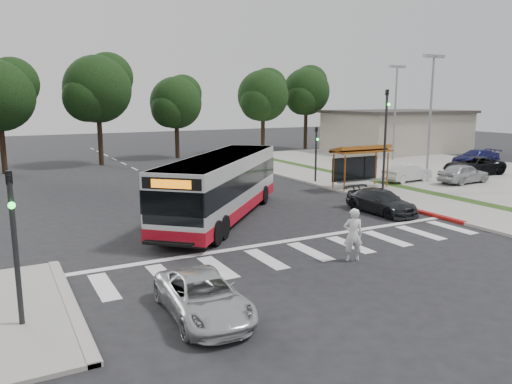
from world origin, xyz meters
TOP-DOWN VIEW (x-y plane):
  - ground at (0.00, 0.00)m, footprint 140.00×140.00m
  - sidewalk_east at (11.00, 8.00)m, footprint 4.00×40.00m
  - curb_east at (9.00, 8.00)m, footprint 0.30×40.00m
  - curb_east_red at (9.00, -2.00)m, footprint 0.32×6.00m
  - parking_lot at (23.00, 10.00)m, footprint 18.00×36.00m
  - commercial_building at (30.00, 22.00)m, footprint 14.00×10.00m
  - building_roof_cap at (30.00, 22.00)m, footprint 14.60×10.60m
  - crosswalk_ladder at (0.00, -5.00)m, footprint 18.00×2.60m
  - bus_shelter at (10.80, 5.10)m, footprint 4.20×1.60m
  - traffic_signal_sw at (-10.50, -7.01)m, footprint 0.18×0.37m
  - traffic_signal_ne_tall at (9.60, 1.49)m, footprint 0.18×0.37m
  - traffic_signal_ne_short at (9.60, 8.49)m, footprint 0.18×0.37m
  - lot_light_front at (18.00, 6.00)m, footprint 1.90×0.35m
  - lot_light_mid at (24.00, 16.00)m, footprint 1.90×0.35m
  - tree_ne_a at (16.08, 28.06)m, footprint 6.16×5.74m
  - tree_ne_b at (23.08, 30.06)m, footprint 6.16×5.74m
  - tree_north_a at (-1.92, 26.07)m, footprint 6.60×6.15m
  - tree_north_b at (6.07, 28.06)m, footprint 5.72×5.33m
  - transit_bus at (-0.77, 1.81)m, footprint 10.19×10.86m
  - pedestrian at (0.77, -6.67)m, footprint 0.86×0.73m
  - dark_sedan at (7.15, -1.09)m, footprint 1.96×4.38m
  - silver_suv_south at (-6.00, -8.60)m, footprint 2.16×4.30m
  - parked_car_0 at (18.45, 3.06)m, footprint 4.15×1.83m
  - parked_car_1 at (15.50, 5.49)m, footprint 4.07×1.74m
  - parked_car_2 at (22.54, 5.49)m, footprint 5.20×2.68m
  - parked_car_3 at (27.51, 9.25)m, footprint 4.83×2.09m

SIDE VIEW (x-z plane):
  - ground at x=0.00m, z-range 0.00..0.00m
  - crosswalk_ladder at x=0.00m, z-range 0.00..0.01m
  - parking_lot at x=23.00m, z-range 0.00..0.10m
  - sidewalk_east at x=11.00m, z-range 0.00..0.12m
  - curb_east at x=9.00m, z-range 0.00..0.15m
  - curb_east_red at x=9.00m, z-range 0.00..0.15m
  - silver_suv_south at x=-6.00m, z-range 0.00..1.17m
  - dark_sedan at x=7.15m, z-range 0.00..1.25m
  - parked_car_1 at x=15.50m, z-range 0.10..1.41m
  - parked_car_3 at x=27.51m, z-range 0.10..1.48m
  - parked_car_0 at x=18.45m, z-range 0.10..1.49m
  - parked_car_2 at x=22.54m, z-range 0.10..1.50m
  - pedestrian at x=0.77m, z-range 0.00..2.00m
  - transit_bus at x=-0.77m, z-range 0.00..3.16m
  - commercial_building at x=30.00m, z-range 0.00..4.40m
  - bus_shelter at x=10.80m, z-range 0.92..3.78m
  - traffic_signal_ne_short at x=9.60m, z-range 0.48..4.48m
  - traffic_signal_sw at x=-10.50m, z-range 0.49..4.69m
  - traffic_signal_ne_tall at x=9.60m, z-range 0.63..7.13m
  - building_roof_cap at x=30.00m, z-range 4.40..4.70m
  - tree_north_b at x=6.07m, z-range 1.45..9.88m
  - lot_light_front at x=18.00m, z-range 1.40..10.41m
  - lot_light_mid at x=24.00m, z-range 1.40..10.41m
  - tree_ne_a at x=16.08m, z-range 1.74..11.04m
  - tree_ne_b at x=23.08m, z-range 1.91..11.93m
  - tree_north_a at x=-1.92m, z-range 1.84..12.01m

